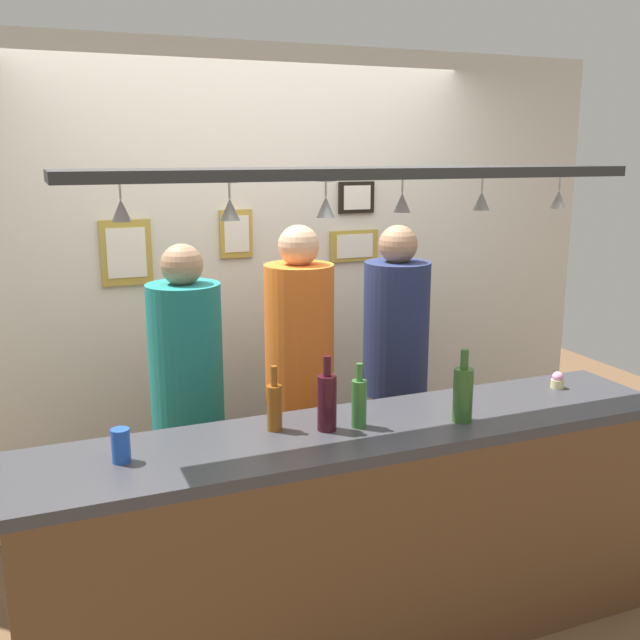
{
  "coord_description": "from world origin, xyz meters",
  "views": [
    {
      "loc": [
        -1.18,
        -2.79,
        2.03
      ],
      "look_at": [
        0.0,
        0.1,
        1.31
      ],
      "focal_mm": 40.83,
      "sensor_mm": 36.0,
      "label": 1
    }
  ],
  "objects_px": {
    "bottle_wine_dark_red": "(327,401)",
    "picture_frame_caricature": "(126,253)",
    "person_left_teal_shirt": "(187,382)",
    "person_middle_orange_shirt": "(299,361)",
    "cupcake": "(558,380)",
    "picture_frame_upper_small": "(356,197)",
    "picture_frame_lower_pair": "(354,246)",
    "bottle_beer_green_import": "(359,402)",
    "drink_can": "(121,445)",
    "bottle_champagne_green": "(463,393)",
    "person_right_navy_shirt": "(395,353)",
    "bottle_beer_amber_tall": "(274,405)",
    "picture_frame_crest": "(236,234)"
  },
  "relations": [
    {
      "from": "bottle_wine_dark_red",
      "to": "picture_frame_caricature",
      "type": "height_order",
      "value": "picture_frame_caricature"
    },
    {
      "from": "person_left_teal_shirt",
      "to": "person_middle_orange_shirt",
      "type": "bearing_deg",
      "value": -0.0
    },
    {
      "from": "cupcake",
      "to": "picture_frame_upper_small",
      "type": "height_order",
      "value": "picture_frame_upper_small"
    },
    {
      "from": "person_middle_orange_shirt",
      "to": "bottle_wine_dark_red",
      "type": "xyz_separation_m",
      "value": [
        -0.17,
        -0.76,
        0.07
      ]
    },
    {
      "from": "person_middle_orange_shirt",
      "to": "person_left_teal_shirt",
      "type": "bearing_deg",
      "value": 180.0
    },
    {
      "from": "picture_frame_lower_pair",
      "to": "person_left_teal_shirt",
      "type": "bearing_deg",
      "value": -151.55
    },
    {
      "from": "picture_frame_lower_pair",
      "to": "picture_frame_upper_small",
      "type": "distance_m",
      "value": 0.28
    },
    {
      "from": "person_left_teal_shirt",
      "to": "bottle_beer_green_import",
      "type": "distance_m",
      "value": 0.94
    },
    {
      "from": "person_middle_orange_shirt",
      "to": "picture_frame_upper_small",
      "type": "height_order",
      "value": "picture_frame_upper_small"
    },
    {
      "from": "bottle_wine_dark_red",
      "to": "drink_can",
      "type": "height_order",
      "value": "bottle_wine_dark_red"
    },
    {
      "from": "bottle_wine_dark_red",
      "to": "picture_frame_lower_pair",
      "type": "relative_size",
      "value": 1.0
    },
    {
      "from": "bottle_champagne_green",
      "to": "picture_frame_caricature",
      "type": "relative_size",
      "value": 0.88
    },
    {
      "from": "person_right_navy_shirt",
      "to": "drink_can",
      "type": "relative_size",
      "value": 13.72
    },
    {
      "from": "cupcake",
      "to": "picture_frame_lower_pair",
      "type": "bearing_deg",
      "value": 108.19
    },
    {
      "from": "bottle_champagne_green",
      "to": "picture_frame_caricature",
      "type": "height_order",
      "value": "picture_frame_caricature"
    },
    {
      "from": "person_left_teal_shirt",
      "to": "cupcake",
      "type": "xyz_separation_m",
      "value": [
        1.57,
        -0.69,
        0.02
      ]
    },
    {
      "from": "person_middle_orange_shirt",
      "to": "bottle_beer_amber_tall",
      "type": "relative_size",
      "value": 6.52
    },
    {
      "from": "person_middle_orange_shirt",
      "to": "picture_frame_caricature",
      "type": "relative_size",
      "value": 4.99
    },
    {
      "from": "person_right_navy_shirt",
      "to": "bottle_champagne_green",
      "type": "xyz_separation_m",
      "value": [
        -0.17,
        -0.88,
        0.08
      ]
    },
    {
      "from": "person_right_navy_shirt",
      "to": "bottle_beer_green_import",
      "type": "bearing_deg",
      "value": -126.54
    },
    {
      "from": "person_left_teal_shirt",
      "to": "person_right_navy_shirt",
      "type": "relative_size",
      "value": 0.97
    },
    {
      "from": "bottle_champagne_green",
      "to": "picture_frame_lower_pair",
      "type": "xyz_separation_m",
      "value": [
        0.21,
        1.5,
        0.41
      ]
    },
    {
      "from": "bottle_champagne_green",
      "to": "drink_can",
      "type": "height_order",
      "value": "bottle_champagne_green"
    },
    {
      "from": "person_middle_orange_shirt",
      "to": "cupcake",
      "type": "relative_size",
      "value": 21.73
    },
    {
      "from": "drink_can",
      "to": "person_right_navy_shirt",
      "type": "bearing_deg",
      "value": 27.28
    },
    {
      "from": "bottle_wine_dark_red",
      "to": "picture_frame_lower_pair",
      "type": "distance_m",
      "value": 1.62
    },
    {
      "from": "drink_can",
      "to": "picture_frame_upper_small",
      "type": "xyz_separation_m",
      "value": [
        1.55,
        1.39,
        0.74
      ]
    },
    {
      "from": "person_middle_orange_shirt",
      "to": "bottle_champagne_green",
      "type": "xyz_separation_m",
      "value": [
        0.37,
        -0.88,
        0.07
      ]
    },
    {
      "from": "person_left_teal_shirt",
      "to": "bottle_wine_dark_red",
      "type": "bearing_deg",
      "value": -63.05
    },
    {
      "from": "person_left_teal_shirt",
      "to": "bottle_beer_green_import",
      "type": "bearing_deg",
      "value": -56.43
    },
    {
      "from": "bottle_champagne_green",
      "to": "cupcake",
      "type": "xyz_separation_m",
      "value": [
        0.64,
        0.19,
        -0.08
      ]
    },
    {
      "from": "person_left_teal_shirt",
      "to": "picture_frame_caricature",
      "type": "distance_m",
      "value": 0.84
    },
    {
      "from": "person_middle_orange_shirt",
      "to": "cupcake",
      "type": "xyz_separation_m",
      "value": [
        1.01,
        -0.69,
        -0.02
      ]
    },
    {
      "from": "drink_can",
      "to": "picture_frame_lower_pair",
      "type": "bearing_deg",
      "value": 42.1
    },
    {
      "from": "person_right_navy_shirt",
      "to": "picture_frame_crest",
      "type": "bearing_deg",
      "value": 137.23
    },
    {
      "from": "picture_frame_caricature",
      "to": "bottle_beer_green_import",
      "type": "bearing_deg",
      "value": -64.08
    },
    {
      "from": "picture_frame_upper_small",
      "to": "picture_frame_caricature",
      "type": "bearing_deg",
      "value": 180.0
    },
    {
      "from": "bottle_beer_amber_tall",
      "to": "cupcake",
      "type": "xyz_separation_m",
      "value": [
        1.37,
        -0.0,
        -0.06
      ]
    },
    {
      "from": "bottle_beer_green_import",
      "to": "drink_can",
      "type": "bearing_deg",
      "value": 179.3
    },
    {
      "from": "bottle_champagne_green",
      "to": "person_left_teal_shirt",
      "type": "bearing_deg",
      "value": 136.5
    },
    {
      "from": "person_middle_orange_shirt",
      "to": "drink_can",
      "type": "height_order",
      "value": "person_middle_orange_shirt"
    },
    {
      "from": "person_right_navy_shirt",
      "to": "picture_frame_crest",
      "type": "height_order",
      "value": "picture_frame_crest"
    },
    {
      "from": "person_middle_orange_shirt",
      "to": "bottle_beer_green_import",
      "type": "height_order",
      "value": "person_middle_orange_shirt"
    },
    {
      "from": "picture_frame_caricature",
      "to": "picture_frame_lower_pair",
      "type": "relative_size",
      "value": 1.13
    },
    {
      "from": "person_right_navy_shirt",
      "to": "bottle_champagne_green",
      "type": "distance_m",
      "value": 0.9
    },
    {
      "from": "person_right_navy_shirt",
      "to": "picture_frame_caricature",
      "type": "distance_m",
      "value": 1.49
    },
    {
      "from": "bottle_beer_amber_tall",
      "to": "picture_frame_upper_small",
      "type": "relative_size",
      "value": 1.18
    },
    {
      "from": "picture_frame_upper_small",
      "to": "cupcake",
      "type": "bearing_deg",
      "value": -72.25
    },
    {
      "from": "cupcake",
      "to": "picture_frame_caricature",
      "type": "xyz_separation_m",
      "value": [
        -1.73,
        1.31,
        0.51
      ]
    },
    {
      "from": "person_left_teal_shirt",
      "to": "cupcake",
      "type": "relative_size",
      "value": 20.93
    }
  ]
}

